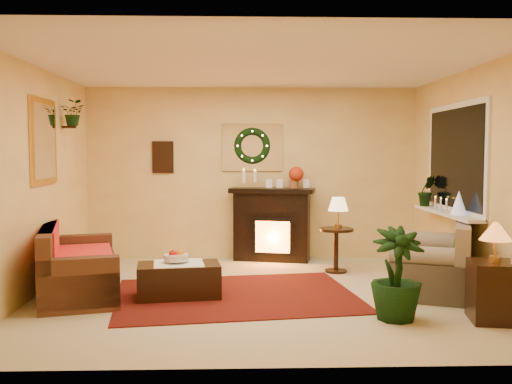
{
  "coord_description": "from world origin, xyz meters",
  "views": [
    {
      "loc": [
        -0.21,
        -6.43,
        1.62
      ],
      "look_at": [
        0.0,
        0.35,
        1.15
      ],
      "focal_mm": 40.0,
      "sensor_mm": 36.0,
      "label": 1
    }
  ],
  "objects_px": {
    "sofa": "(79,256)",
    "coffee_table": "(179,279)",
    "loveseat": "(432,255)",
    "side_table_round": "(336,248)",
    "fireplace": "(272,224)",
    "end_table_square": "(496,293)"
  },
  "relations": [
    {
      "from": "fireplace",
      "to": "side_table_round",
      "type": "bearing_deg",
      "value": -33.81
    },
    {
      "from": "loveseat",
      "to": "side_table_round",
      "type": "relative_size",
      "value": 2.38
    },
    {
      "from": "side_table_round",
      "to": "coffee_table",
      "type": "relative_size",
      "value": 0.66
    },
    {
      "from": "end_table_square",
      "to": "side_table_round",
      "type": "bearing_deg",
      "value": 116.68
    },
    {
      "from": "fireplace",
      "to": "end_table_square",
      "type": "relative_size",
      "value": 1.93
    },
    {
      "from": "side_table_round",
      "to": "end_table_square",
      "type": "xyz_separation_m",
      "value": [
        1.15,
        -2.29,
        -0.06
      ]
    },
    {
      "from": "sofa",
      "to": "loveseat",
      "type": "xyz_separation_m",
      "value": [
        4.1,
        0.02,
        -0.01
      ]
    },
    {
      "from": "sofa",
      "to": "coffee_table",
      "type": "bearing_deg",
      "value": -25.99
    },
    {
      "from": "coffee_table",
      "to": "side_table_round",
      "type": "bearing_deg",
      "value": 25.13
    },
    {
      "from": "end_table_square",
      "to": "sofa",
      "type": "bearing_deg",
      "value": 164.19
    },
    {
      "from": "sofa",
      "to": "loveseat",
      "type": "relative_size",
      "value": 1.28
    },
    {
      "from": "loveseat",
      "to": "end_table_square",
      "type": "distance_m",
      "value": 1.26
    },
    {
      "from": "sofa",
      "to": "end_table_square",
      "type": "xyz_separation_m",
      "value": [
        4.3,
        -1.22,
        -0.16
      ]
    },
    {
      "from": "sofa",
      "to": "fireplace",
      "type": "xyz_separation_m",
      "value": [
        2.33,
        1.94,
        0.12
      ]
    },
    {
      "from": "side_table_round",
      "to": "fireplace",
      "type": "bearing_deg",
      "value": 133.19
    },
    {
      "from": "loveseat",
      "to": "end_table_square",
      "type": "bearing_deg",
      "value": -59.12
    },
    {
      "from": "end_table_square",
      "to": "coffee_table",
      "type": "bearing_deg",
      "value": 162.46
    },
    {
      "from": "loveseat",
      "to": "end_table_square",
      "type": "height_order",
      "value": "loveseat"
    },
    {
      "from": "fireplace",
      "to": "sofa",
      "type": "bearing_deg",
      "value": -127.24
    },
    {
      "from": "end_table_square",
      "to": "loveseat",
      "type": "bearing_deg",
      "value": 99.2
    },
    {
      "from": "coffee_table",
      "to": "sofa",
      "type": "bearing_deg",
      "value": 161.05
    },
    {
      "from": "fireplace",
      "to": "coffee_table",
      "type": "xyz_separation_m",
      "value": [
        -1.17,
        -2.17,
        -0.34
      ]
    }
  ]
}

